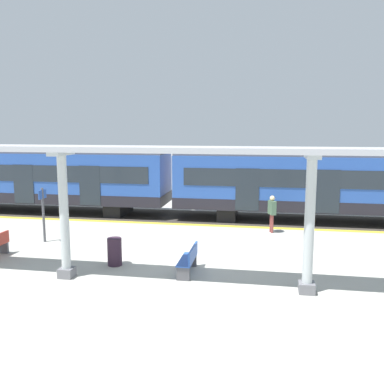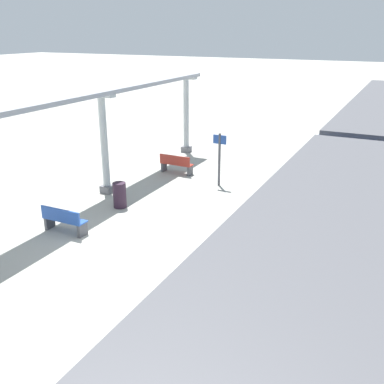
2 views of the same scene
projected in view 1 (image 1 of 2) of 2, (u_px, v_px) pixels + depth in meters
ground_plane at (201, 249)px, 15.91m from camera, size 176.00×176.00×0.00m
tactile_edge_strip at (214, 226)px, 19.74m from camera, size 0.37×26.96×0.01m
trackbed at (218, 218)px, 21.47m from camera, size 3.20×38.96×0.01m
train_near_carriage at (37, 178)px, 22.87m from camera, size 2.65×14.52×3.48m
train_far_carriage at (324, 185)px, 20.31m from camera, size 2.65×14.52×3.48m
canopy_pillar_second at (64, 215)px, 12.66m from camera, size 1.10×0.44×3.89m
canopy_pillar_third at (309, 224)px, 11.44m from camera, size 1.10×0.44×3.89m
canopy_beam at (179, 150)px, 11.75m from camera, size 1.20×21.86×0.16m
bench_mid_platform at (189, 260)px, 13.26m from camera, size 1.50×0.45×0.86m
trash_bin at (115, 252)px, 14.03m from camera, size 0.48×0.48×0.94m
platform_info_sign at (43, 210)px, 16.78m from camera, size 0.56×0.10×2.20m
passenger_waiting_near_edge at (272, 210)px, 18.32m from camera, size 0.52×0.37×1.64m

